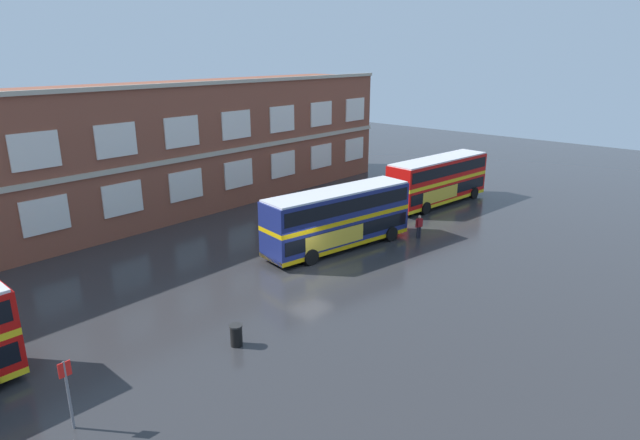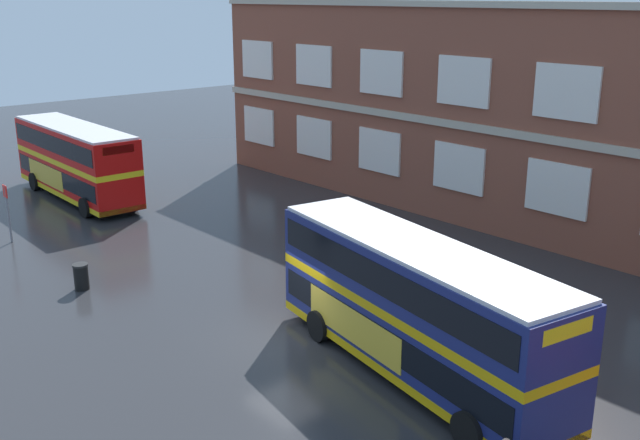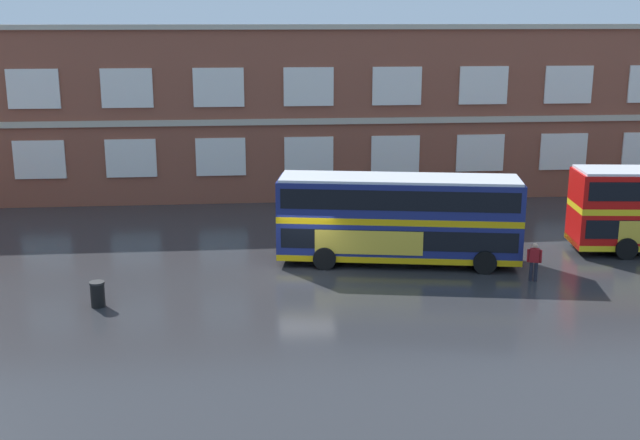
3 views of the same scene
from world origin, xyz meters
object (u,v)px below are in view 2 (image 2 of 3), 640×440
object	(u,v)px
double_decker_middle	(414,306)
station_litter_bin	(81,277)
bus_stand_flag	(8,208)
double_decker_near	(76,160)

from	to	relation	value
double_decker_middle	station_litter_bin	size ratio (longest dim) A/B	10.95
double_decker_middle	bus_stand_flag	world-z (taller)	double_decker_middle
double_decker_near	bus_stand_flag	size ratio (longest dim) A/B	4.10
bus_stand_flag	double_decker_near	bearing A→B (deg)	133.02
station_litter_bin	bus_stand_flag	bearing A→B (deg)	179.89
bus_stand_flag	station_litter_bin	xyz separation A→B (m)	(7.52, -0.01, -1.12)
station_litter_bin	double_decker_near	bearing A→B (deg)	156.11
double_decker_middle	station_litter_bin	xyz separation A→B (m)	(-12.84, -4.61, -1.63)
double_decker_near	station_litter_bin	xyz separation A→B (m)	(12.80, -5.67, -1.63)
double_decker_middle	bus_stand_flag	size ratio (longest dim) A/B	4.18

